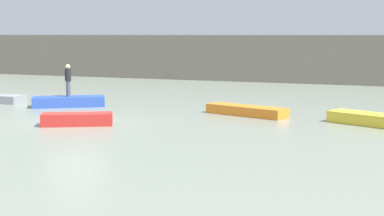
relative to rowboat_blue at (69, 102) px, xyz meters
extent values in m
plane|color=gray|center=(3.48, -4.61, -0.26)|extent=(120.00, 120.00, 0.00)
cube|color=#666056|center=(3.48, 18.90, 1.56)|extent=(80.00, 1.20, 3.64)
cube|color=#2B4CAD|center=(0.00, 0.00, 0.00)|extent=(3.72, 3.07, 0.52)
cube|color=red|center=(3.90, -5.07, -0.01)|extent=(2.95, 2.18, 0.50)
cube|color=orange|center=(9.41, 0.38, -0.04)|extent=(4.09, 2.17, 0.44)
cube|color=gold|center=(14.95, -0.43, -0.02)|extent=(3.63, 2.43, 0.48)
cylinder|color=#4C4C56|center=(0.00, 0.00, 0.67)|extent=(0.22, 0.22, 0.82)
cylinder|color=black|center=(0.00, 0.00, 1.38)|extent=(0.32, 0.32, 0.60)
sphere|color=beige|center=(0.00, 0.00, 1.79)|extent=(0.24, 0.24, 0.24)
camera|label=1|loc=(17.16, -24.81, 3.43)|focal=54.09mm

